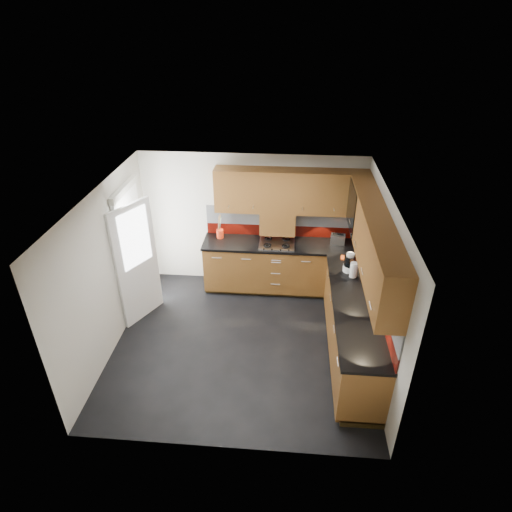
# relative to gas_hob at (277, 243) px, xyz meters

# --- Properties ---
(room) EXTENTS (4.00, 3.80, 2.64)m
(room) POSITION_rel_gas_hob_xyz_m (-0.45, -1.47, 0.54)
(room) COLOR black
(base_cabinets) EXTENTS (2.70, 3.20, 0.95)m
(base_cabinets) POSITION_rel_gas_hob_xyz_m (0.62, -0.75, -0.52)
(base_cabinets) COLOR brown
(base_cabinets) RESTS_ON room
(countertop) EXTENTS (2.72, 3.22, 0.04)m
(countertop) POSITION_rel_gas_hob_xyz_m (0.60, -0.77, -0.04)
(countertop) COLOR black
(countertop) RESTS_ON base_cabinets
(backsplash) EXTENTS (2.70, 3.20, 0.54)m
(backsplash) POSITION_rel_gas_hob_xyz_m (0.83, -0.54, 0.25)
(backsplash) COLOR maroon
(backsplash) RESTS_ON countertop
(upper_cabinets) EXTENTS (2.50, 3.20, 0.72)m
(upper_cabinets) POSITION_rel_gas_hob_xyz_m (0.78, -0.69, 0.88)
(upper_cabinets) COLOR brown
(upper_cabinets) RESTS_ON room
(extractor_hood) EXTENTS (0.60, 0.33, 0.40)m
(extractor_hood) POSITION_rel_gas_hob_xyz_m (-0.00, 0.17, 0.32)
(extractor_hood) COLOR brown
(extractor_hood) RESTS_ON room
(glass_cabinet) EXTENTS (0.32, 0.80, 0.66)m
(glass_cabinet) POSITION_rel_gas_hob_xyz_m (1.26, -0.40, 0.91)
(glass_cabinet) COLOR black
(glass_cabinet) RESTS_ON room
(back_door) EXTENTS (0.42, 1.19, 2.04)m
(back_door) POSITION_rel_gas_hob_xyz_m (-2.23, -0.72, 0.08)
(back_door) COLOR white
(back_door) RESTS_ON room
(gas_hob) EXTENTS (0.60, 0.53, 0.05)m
(gas_hob) POSITION_rel_gas_hob_xyz_m (0.00, 0.00, 0.00)
(gas_hob) COLOR silver
(gas_hob) RESTS_ON countertop
(utensil_pot) EXTENTS (0.12, 0.12, 0.44)m
(utensil_pot) POSITION_rel_gas_hob_xyz_m (-1.00, 0.15, 0.08)
(utensil_pot) COLOR red
(utensil_pot) RESTS_ON countertop
(toaster) EXTENTS (0.26, 0.18, 0.18)m
(toaster) POSITION_rel_gas_hob_xyz_m (1.03, 0.10, 0.07)
(toaster) COLOR silver
(toaster) RESTS_ON countertop
(food_processor) EXTENTS (0.18, 0.18, 0.31)m
(food_processor) POSITION_rel_gas_hob_xyz_m (1.13, -0.77, 0.13)
(food_processor) COLOR white
(food_processor) RESTS_ON countertop
(paper_towel) EXTENTS (0.13, 0.13, 0.23)m
(paper_towel) POSITION_rel_gas_hob_xyz_m (1.18, -0.92, 0.10)
(paper_towel) COLOR white
(paper_towel) RESTS_ON countertop
(orange_cloth) EXTENTS (0.17, 0.15, 0.02)m
(orange_cloth) POSITION_rel_gas_hob_xyz_m (1.12, -0.39, -0.01)
(orange_cloth) COLOR #D84F18
(orange_cloth) RESTS_ON countertop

